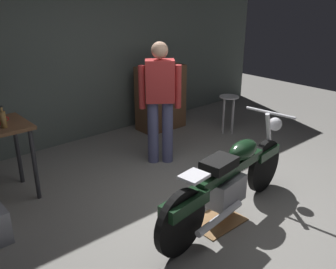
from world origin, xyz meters
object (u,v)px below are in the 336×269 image
shop_stool (229,104)px  mug_red_diner (3,120)px  wooden_dresser (161,98)px  person_standing (160,98)px  bottle (3,119)px  motorcycle (230,179)px

shop_stool → mug_red_diner: mug_red_diner is taller
shop_stool → wooden_dresser: wooden_dresser is taller
shop_stool → mug_red_diner: size_ratio=5.83×
person_standing → bottle: bearing=29.4°
motorcycle → bottle: size_ratio=9.05×
person_standing → bottle: size_ratio=6.93×
shop_stool → bottle: (-3.54, 0.14, 0.50)m
bottle → wooden_dresser: bearing=15.4°
person_standing → bottle: person_standing is taller
wooden_dresser → bottle: size_ratio=4.56×
shop_stool → wooden_dresser: (-0.71, 0.92, 0.05)m
motorcycle → wooden_dresser: size_ratio=1.98×
wooden_dresser → mug_red_diner: bearing=-166.9°
mug_red_diner → person_standing: bearing=-12.0°
shop_stool → mug_red_diner: 3.55m
person_standing → wooden_dresser: person_standing is taller
shop_stool → bottle: bearing=177.7°
motorcycle → person_standing: (0.34, 1.53, 0.48)m
wooden_dresser → bottle: 2.97m
motorcycle → person_standing: size_ratio=1.31×
motorcycle → mug_red_diner: size_ratio=19.85×
mug_red_diner → bottle: size_ratio=0.46×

